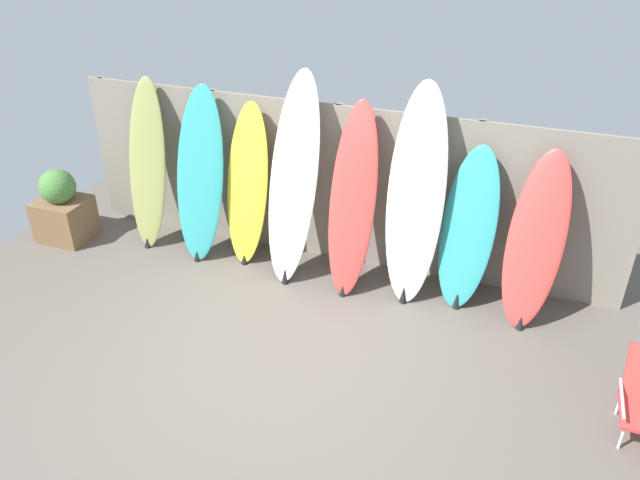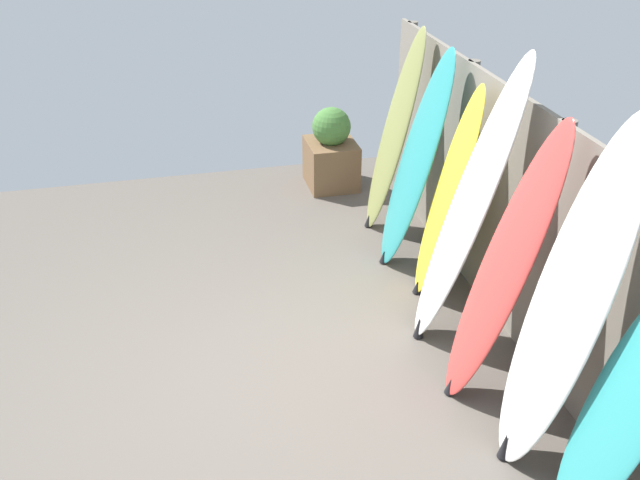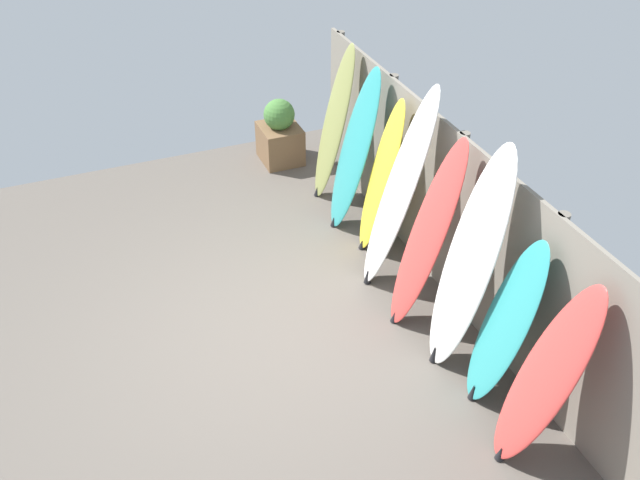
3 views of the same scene
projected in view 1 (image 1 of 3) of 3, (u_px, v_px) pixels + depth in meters
ground at (265, 366)px, 5.59m from camera, size 7.68×7.68×0.00m
fence_back at (337, 185)px, 6.76m from camera, size 6.08×0.11×1.80m
surfboard_olive_0 at (147, 166)px, 7.08m from camera, size 0.49×0.55×1.93m
surfboard_teal_1 at (200, 176)px, 6.84m from camera, size 0.57×0.57×1.92m
surfboard_yellow_2 at (247, 186)px, 6.78m from camera, size 0.54×0.50×1.79m
surfboard_white_3 at (293, 181)px, 6.43m from camera, size 0.60×0.76×2.18m
surfboard_red_4 at (353, 202)px, 6.27m from camera, size 0.49×0.66×1.95m
surfboard_white_5 at (416, 198)px, 6.07m from camera, size 0.59×0.59×2.20m
surfboard_teal_6 at (468, 231)px, 6.11m from camera, size 0.58×0.54×1.62m
surfboard_red_7 at (536, 242)px, 5.85m from camera, size 0.60×0.70×1.68m
planter_box at (63, 209)px, 7.39m from camera, size 0.58×0.52×0.88m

